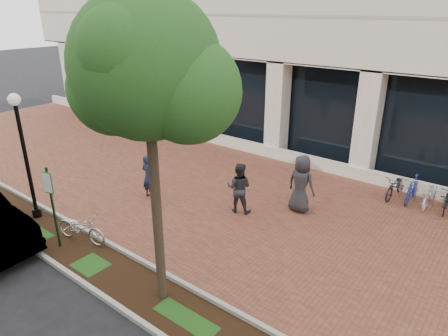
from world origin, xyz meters
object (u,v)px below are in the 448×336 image
Objects in this scene: pedestrian_left at (149,177)px; street_tree at (150,76)px; bike_rack_cluster at (437,196)px; pedestrian_mid at (239,188)px; locked_bicycle at (81,228)px; parking_sign at (51,198)px; pedestrian_right at (301,184)px; lamppost at (24,150)px.

street_tree is at bearing 140.32° from pedestrian_left.
pedestrian_left is 0.46× the size of bike_rack_cluster.
bike_rack_cluster is (5.13, 4.30, -0.41)m from pedestrian_mid.
pedestrian_mid is (2.50, 4.29, 0.41)m from locked_bicycle.
locked_bicycle is (0.28, 0.57, -1.10)m from parking_sign.
parking_sign is at bearing 59.68° from pedestrian_right.
lamppost is 2.07× the size of pedestrian_right.
bike_rack_cluster reaches higher than locked_bicycle.
bike_rack_cluster is at bearing -161.20° from pedestrian_mid.
pedestrian_right is at bearing -153.97° from pedestrian_left.
pedestrian_left is at bearing 141.33° from street_tree.
pedestrian_left is at bearing -148.39° from bike_rack_cluster.
bike_rack_cluster is at bearing 65.34° from street_tree.
bike_rack_cluster is at bearing 35.78° from parking_sign.
pedestrian_right is at bearing -49.44° from locked_bicycle.
parking_sign is 5.31m from street_tree.
pedestrian_left reaches higher than locked_bicycle.
lamppost is 2.36× the size of pedestrian_mid.
parking_sign is 1.43× the size of locked_bicycle.
pedestrian_right is (0.46, 5.79, -4.18)m from street_tree.
bike_rack_cluster is (4.03, 8.78, -4.71)m from street_tree.
street_tree is 5.93m from locked_bicycle.
locked_bicycle is at bearing -133.16° from bike_rack_cluster.
locked_bicycle is at bearing 58.85° from pedestrian_right.
pedestrian_right is at bearing 41.42° from parking_sign.
pedestrian_mid is at bearing 46.87° from parking_sign.
parking_sign reaches higher than pedestrian_right.
street_tree reaches higher than bike_rack_cluster.
street_tree is 3.96× the size of pedestrian_mid.
street_tree is (6.05, -0.15, 2.87)m from lamppost.
lamppost is 13.41m from bike_rack_cluster.
lamppost reaches higher than pedestrian_mid.
pedestrian_left is (-0.63, 3.19, 0.35)m from locked_bicycle.
lamppost is 8.72m from pedestrian_right.
pedestrian_right is at bearing -161.50° from pedestrian_mid.
lamppost is 6.74m from pedestrian_mid.
street_tree is 10.75m from bike_rack_cluster.
bike_rack_cluster is (8.26, 5.40, -0.35)m from pedestrian_left.
pedestrian_mid reaches higher than locked_bicycle.
pedestrian_mid is (-1.10, 4.49, -4.30)m from street_tree.
street_tree is 7.15m from pedestrian_right.
pedestrian_mid is at bearing -161.62° from pedestrian_left.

